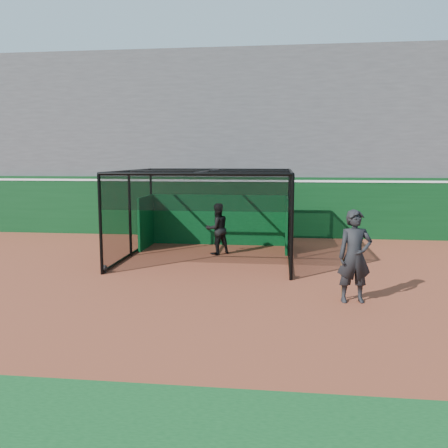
# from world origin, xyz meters

# --- Properties ---
(ground) EXTENTS (120.00, 120.00, 0.00)m
(ground) POSITION_xyz_m (0.00, 0.00, 0.00)
(ground) COLOR brown
(ground) RESTS_ON ground
(outfield_wall) EXTENTS (50.00, 0.50, 2.50)m
(outfield_wall) POSITION_xyz_m (0.00, 8.50, 1.29)
(outfield_wall) COLOR #093514
(outfield_wall) RESTS_ON ground
(grandstand) EXTENTS (50.00, 7.85, 8.95)m
(grandstand) POSITION_xyz_m (0.00, 12.27, 4.48)
(grandstand) COLOR #4C4C4F
(grandstand) RESTS_ON ground
(batting_cage) EXTENTS (5.40, 5.31, 2.84)m
(batting_cage) POSITION_xyz_m (0.16, 3.91, 1.42)
(batting_cage) COLOR black
(batting_cage) RESTS_ON ground
(batter) EXTENTS (1.08, 1.03, 1.75)m
(batter) POSITION_xyz_m (0.36, 4.57, 0.87)
(batter) COLOR black
(batter) RESTS_ON ground
(on_deck_player) EXTENTS (0.84, 0.62, 2.12)m
(on_deck_player) POSITION_xyz_m (4.19, -0.53, 1.06)
(on_deck_player) COLOR black
(on_deck_player) RESTS_ON ground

